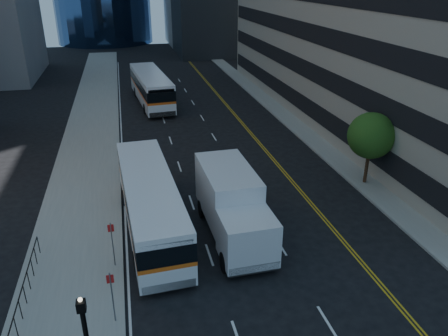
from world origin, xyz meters
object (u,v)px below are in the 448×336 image
Objects in this scene: bus_front at (150,202)px; bus_rear at (151,87)px; box_truck at (232,205)px; street_tree at (371,136)px.

bus_front is 27.50m from bus_rear.
bus_rear is 1.72× the size of box_truck.
bus_rear is at bearing 117.95° from street_tree.
street_tree reaches higher than box_truck.
street_tree is at bearing -67.16° from bus_rear.
bus_rear is (2.12, 27.42, 0.13)m from bus_front.
box_truck is at bearing -90.62° from bus_rear.
street_tree reaches higher than bus_rear.
street_tree is at bearing 20.88° from box_truck.
bus_rear is at bearing 93.01° from box_truck.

